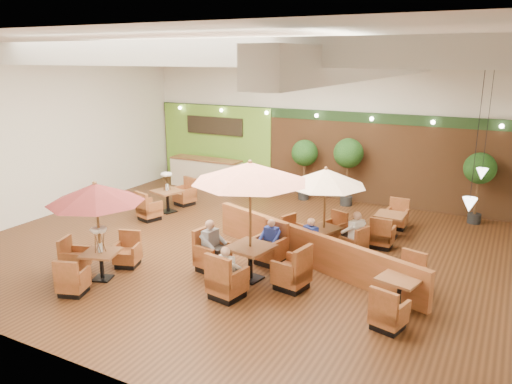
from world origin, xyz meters
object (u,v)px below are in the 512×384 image
Objects in this scene: topiary_0 at (305,155)px; topiary_2 at (480,171)px; booth_divider at (308,248)px; table_2 at (325,194)px; diner_3 at (312,235)px; table_5 at (390,226)px; table_1 at (250,200)px; table_4 at (399,294)px; topiary_1 at (348,156)px; service_counter at (206,173)px; table_0 at (95,210)px; diner_4 at (355,229)px; diner_1 at (270,237)px; diner_0 at (227,266)px; diner_2 at (212,241)px; table_3 at (168,198)px.

topiary_2 is (5.82, 0.00, 0.03)m from topiary_0.
table_2 reaches higher than booth_divider.
table_5 is at bearing 90.30° from diner_3.
table_1 is at bearing -90.79° from table_2.
topiary_1 reaches higher than table_4.
table_2 is 1.00× the size of table_5.
service_counter is 5.90m from topiary_1.
table_0 is 3.11× the size of diner_4.
table_1 is 1.22× the size of topiary_1.
table_2 reaches higher than service_counter.
diner_1 is 1.06m from diner_3.
service_counter is 0.45× the size of booth_divider.
topiary_2 is (7.43, 8.57, -0.03)m from table_0.
topiary_0 is at bearing -72.30° from diner_1.
diner_0 is (-4.28, -8.00, -0.95)m from topiary_2.
diner_2 is at bearing 137.65° from diner_0.
table_2 is at bearing 79.57° from table_1.
service_counter is 1.11× the size of table_3.
diner_0 is at bearing 93.07° from diner_1.
diner_4 is at bearing 71.20° from diner_3.
table_1 reaches higher than diner_4.
service_counter is 4.10× the size of diner_3.
table_2 is at bearing 78.49° from diner_0.
topiary_1 is 5.47m from diner_3.
topiary_1 is at bearing 52.01° from table_3.
topiary_1 is 5.98m from diner_1.
table_3 is at bearing -171.70° from table_5.
diner_3 is at bearing -144.09° from diner_1.
booth_divider reaches higher than table_5.
table_3 reaches higher than diner_3.
diner_0 reaches higher than table_4.
table_0 is 4.26m from diner_1.
topiary_1 reaches higher than diner_2.
table_2 is 3.29× the size of diner_0.
topiary_1 is (0.09, 6.94, -0.16)m from table_1.
table_5 is at bearing 70.38° from diner_0.
topiary_0 is at bearing -180.00° from topiary_2.
topiary_1 is at bearing 124.80° from diner_3.
diner_3 is (0.89, 0.58, 0.01)m from diner_1.
diner_3 reaches higher than service_counter.
table_1 is (5.68, -6.74, 1.36)m from service_counter.
service_counter reaches higher than diner_1.
service_counter is 4.29m from topiary_0.
diner_1 is 1.50m from diner_2.
diner_1 is (-0.90, -0.34, 0.26)m from booth_divider.
table_3 is 1.13× the size of topiary_1.
table_2 is 1.20m from diner_4.
topiary_1 is (-0.80, 5.54, 1.32)m from booth_divider.
diner_1 is (1.54, -5.88, -0.93)m from topiary_0.
topiary_0 reaches higher than booth_divider.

